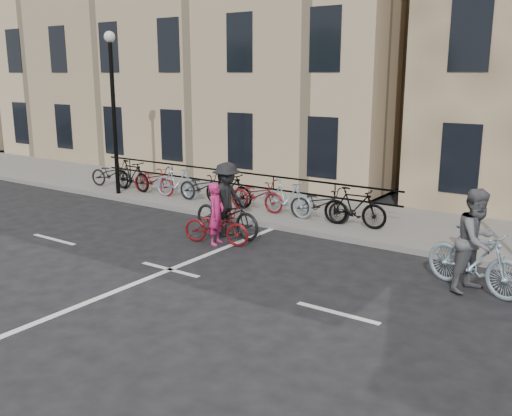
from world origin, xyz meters
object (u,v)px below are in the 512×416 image
Objects in this scene: cyclist_pink at (216,223)px; cyclist_grey at (476,250)px; lamp_post at (113,93)px; cyclist_dark at (227,207)px.

cyclist_grey reaches higher than cyclist_pink.
lamp_post is at bearing 99.62° from cyclist_grey.
cyclist_pink is (6.12, -2.33, -2.96)m from lamp_post.
cyclist_pink is 0.84× the size of cyclist_grey.
lamp_post is at bearing 80.87° from cyclist_dark.
lamp_post reaches higher than cyclist_pink.
cyclist_pink is 0.82m from cyclist_dark.
cyclist_dark reaches higher than cyclist_pink.
lamp_post is 6.67m from cyclist_dark.
cyclist_pink is 0.81× the size of cyclist_dark.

